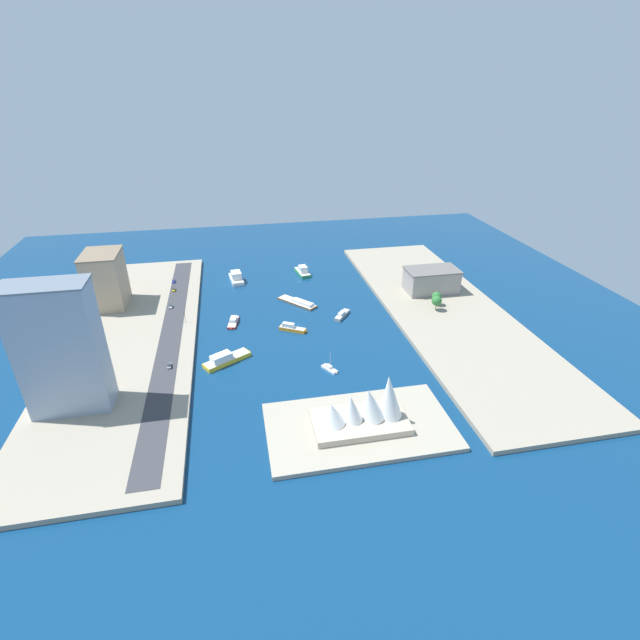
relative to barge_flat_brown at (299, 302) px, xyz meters
The scene contains 23 objects.
ground_plane 29.99m from the barge_flat_brown, 79.36° to the left, with size 440.00×440.00×0.00m, color navy.
quay_west 92.35m from the barge_flat_brown, 161.40° to the left, with size 70.00×240.00×2.41m, color #9E937F.
quay_east 102.90m from the barge_flat_brown, 16.63° to the left, with size 70.00×240.00×2.41m, color #9E937F.
peninsula_point 123.98m from the barge_flat_brown, 92.92° to the left, with size 77.14×43.32×2.00m, color #A89E89.
road_strip 82.46m from the barge_flat_brown, 20.93° to the left, with size 11.61×228.00×0.15m, color #38383D.
barge_flat_brown is the anchor object (origin of this frame).
sailboat_small_white 78.89m from the barge_flat_brown, 92.44° to the left, with size 7.49×9.92×10.58m.
ferry_green_doubledeck 51.74m from the barge_flat_brown, 102.01° to the right, with size 10.09×21.77×6.67m.
ferry_yellow_fast 77.77m from the barge_flat_brown, 52.40° to the left, with size 25.15×18.71×5.73m.
ferry_white_commuter 59.92m from the barge_flat_brown, 50.41° to the right, with size 10.43×23.62×7.52m.
yacht_sleek_gray 32.74m from the barge_flat_brown, 135.50° to the left, with size 12.33×14.97×3.57m.
water_taxi_orange 35.76m from the barge_flat_brown, 74.84° to the left, with size 16.21×11.27×4.40m.
tugboat_red 46.43m from the barge_flat_brown, 24.28° to the left, with size 7.59×16.32×3.43m.
tower_tall_glass 145.57m from the barge_flat_brown, 38.35° to the left, with size 33.02×16.48×57.82m.
apartment_midrise_tan 120.14m from the barge_flat_brown, ahead, with size 21.69×29.11×34.20m.
carpark_squat_concrete 89.78m from the barge_flat_brown, behind, with size 34.67×20.21×15.58m.
sedan_silver 98.85m from the barge_flat_brown, 40.84° to the left, with size 1.93×4.38×1.61m.
hatchback_blue 94.03m from the barge_flat_brown, 29.84° to the right, with size 2.03×4.99×1.62m.
van_white 80.11m from the barge_flat_brown, ahead, with size 2.12×4.52×1.62m.
taxi_yellow_cab 86.21m from the barge_flat_brown, 21.39° to the right, with size 1.98×4.86×1.58m.
traffic_light_waterfront 72.13m from the barge_flat_brown, 13.85° to the left, with size 0.36×0.36×6.50m.
opera_landmark 124.38m from the barge_flat_brown, 93.79° to the left, with size 39.36×21.59×23.24m.
park_tree_cluster 86.94m from the barge_flat_brown, 161.83° to the left, with size 9.14×13.01×9.58m.
Camera 1 is at (33.26, 238.32, 129.32)m, focal length 25.99 mm.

